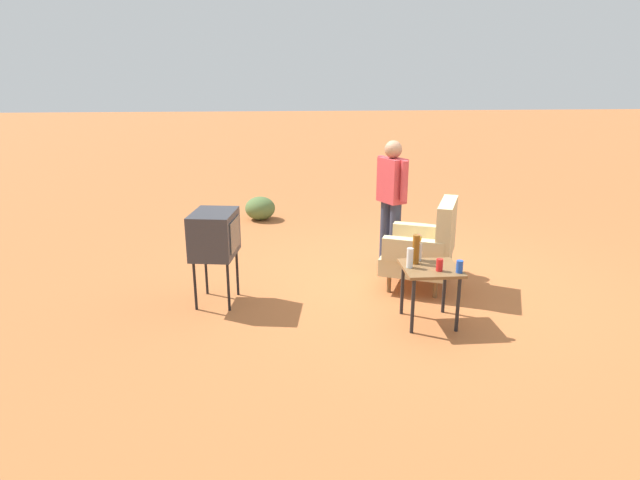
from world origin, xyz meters
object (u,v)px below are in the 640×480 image
Objects in this scene: armchair at (426,247)px; bottle_short_clear at (410,258)px; tv_on_stand at (215,235)px; soda_can_blue at (460,267)px; person_standing at (391,196)px; soda_can_red at (440,265)px; side_table at (431,275)px; bottle_tall_amber at (416,249)px; flower_vase at (418,246)px.

bottle_short_clear is (0.93, -0.42, 0.20)m from armchair.
tv_on_stand is 5.15× the size of bottle_short_clear.
soda_can_blue is (0.88, 2.41, -0.12)m from tv_on_stand.
person_standing is 13.44× the size of soda_can_red.
side_table is 0.32m from soda_can_blue.
soda_can_blue and soda_can_red have the same top height.
person_standing is 13.44× the size of soda_can_blue.
bottle_tall_amber is at bearing -2.93° from person_standing.
bottle_tall_amber is at bearing -141.73° from soda_can_red.
tv_on_stand is 2.09m from bottle_short_clear.
bottle_tall_amber is (-0.11, 0.09, 0.05)m from bottle_short_clear.
person_standing is at bearing -178.34° from side_table.
armchair is 8.69× the size of soda_can_blue.
bottle_short_clear is (-0.12, -0.27, 0.04)m from soda_can_red.
side_table is at bearing -128.12° from soda_can_blue.
bottle_tall_amber is (-0.29, -0.36, 0.09)m from soda_can_blue.
bottle_short_clear is at bearing -5.55° from person_standing.
flower_vase is (0.48, 2.10, -0.03)m from tv_on_stand.
soda_can_red is at bearing -109.13° from soda_can_blue.
armchair reaches higher than soda_can_red.
bottle_tall_amber is 1.13× the size of flower_vase.
bottle_short_clear is at bearing 70.52° from tv_on_stand.
soda_can_blue is at bearing 51.00° from bottle_tall_amber.
side_table is 2.00× the size of bottle_tall_amber.
tv_on_stand is 8.44× the size of soda_can_red.
bottle_short_clear is at bearing -90.55° from side_table.
bottle_short_clear is (-0.18, -0.45, 0.04)m from soda_can_blue.
side_table is 0.58× the size of tv_on_stand.
armchair is at bearing 17.80° from person_standing.
tv_on_stand reaches higher than flower_vase.
bottle_tall_amber is (0.59, 2.05, -0.03)m from tv_on_stand.
armchair is at bearing 167.55° from side_table.
person_standing is (-1.03, 2.14, 0.16)m from tv_on_stand.
tv_on_stand is at bearing -64.20° from person_standing.
flower_vase is (-0.10, 0.05, -0.00)m from bottle_tall_amber.
side_table is at bearing -157.51° from soda_can_red.
armchair is 0.65× the size of person_standing.
soda_can_red is 0.29m from bottle_short_clear.
bottle_tall_amber is (0.82, -0.34, 0.25)m from armchair.
armchair reaches higher than soda_can_blue.
tv_on_stand reaches higher than soda_can_blue.
bottle_short_clear is (1.73, -0.17, -0.24)m from person_standing.
bottle_short_clear is 0.67× the size of bottle_tall_amber.
soda_can_red is 0.31m from bottle_tall_amber.
soda_can_blue reaches higher than side_table.
bottle_tall_amber reaches higher than bottle_short_clear.
bottle_short_clear is 0.75× the size of flower_vase.
flower_vase is (-0.22, -0.09, 0.23)m from side_table.
side_table is 4.91× the size of soda_can_blue.
tv_on_stand reaches higher than soda_can_red.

